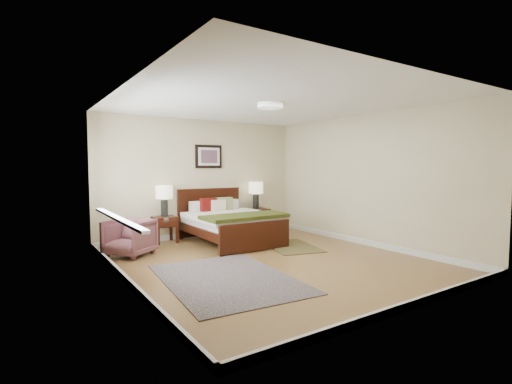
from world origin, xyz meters
TOP-DOWN VIEW (x-y plane):
  - floor at (0.00, 0.00)m, footprint 5.00×5.00m
  - back_wall at (0.00, 2.50)m, footprint 4.50×0.04m
  - front_wall at (0.00, -2.50)m, footprint 4.50×0.04m
  - left_wall at (-2.25, 0.00)m, footprint 0.04×5.00m
  - right_wall at (2.25, 0.00)m, footprint 0.04×5.00m
  - ceiling at (0.00, 0.00)m, footprint 4.50×5.00m
  - window at (-2.20, 0.70)m, footprint 0.11×2.72m
  - door at (-2.23, -1.75)m, footprint 0.06×1.00m
  - ceil_fixture at (0.00, 0.00)m, footprint 0.44×0.44m
  - bed at (0.14, 1.57)m, footprint 1.57×1.89m
  - wall_art at (0.14, 2.47)m, footprint 0.62×0.05m
  - nightstand_left at (-0.93, 2.25)m, footprint 0.44×0.40m
  - nightstand_right at (1.23, 2.26)m, footprint 0.54×0.41m
  - lamp_left at (-0.93, 2.27)m, footprint 0.33×0.33m
  - lamp_right at (1.23, 2.27)m, footprint 0.33×0.33m
  - armchair at (-1.80, 1.54)m, footprint 0.95×0.95m
  - rug_persian at (-1.05, -0.49)m, footprint 1.79×2.38m
  - rug_navy at (0.93, 0.60)m, footprint 1.12×1.42m

SIDE VIEW (x-z plane):
  - floor at x=0.00m, z-range 0.00..0.00m
  - rug_persian at x=-1.05m, z-range 0.00..0.01m
  - rug_navy at x=0.93m, z-range 0.00..0.01m
  - armchair at x=-1.80m, z-range 0.00..0.62m
  - nightstand_right at x=1.23m, z-range 0.07..0.60m
  - nightstand_left at x=-0.93m, z-range 0.14..0.67m
  - bed at x=0.14m, z-range -0.04..0.98m
  - lamp_left at x=-0.93m, z-range 0.64..1.25m
  - lamp_right at x=1.23m, z-range 0.66..1.27m
  - door at x=-2.23m, z-range -0.02..2.16m
  - back_wall at x=0.00m, z-range 0.00..2.50m
  - front_wall at x=0.00m, z-range 0.00..2.50m
  - left_wall at x=-2.25m, z-range 0.00..2.50m
  - right_wall at x=2.25m, z-range 0.00..2.50m
  - window at x=-2.20m, z-range 0.72..2.04m
  - wall_art at x=0.14m, z-range 1.47..1.97m
  - ceil_fixture at x=0.00m, z-range 2.43..2.50m
  - ceiling at x=0.00m, z-range 2.49..2.51m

